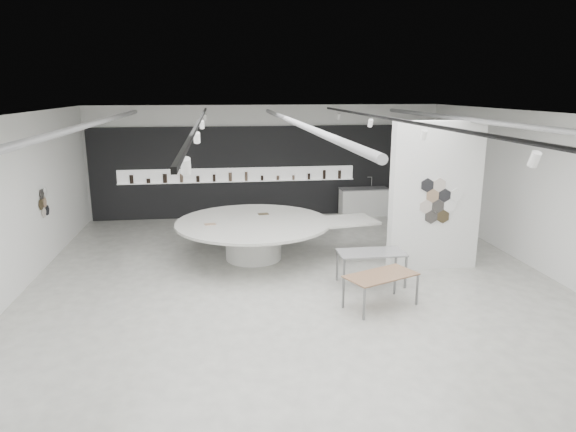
{
  "coord_description": "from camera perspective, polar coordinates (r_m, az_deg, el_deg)",
  "views": [
    {
      "loc": [
        -1.65,
        -10.51,
        4.32
      ],
      "look_at": [
        -0.06,
        1.2,
        1.38
      ],
      "focal_mm": 32.0,
      "sensor_mm": 36.0,
      "label": 1
    }
  ],
  "objects": [
    {
      "name": "room",
      "position": [
        10.86,
        0.65,
        2.02
      ],
      "size": [
        12.02,
        14.02,
        3.82
      ],
      "color": "beige",
      "rests_on": "ground"
    },
    {
      "name": "back_wall_display",
      "position": [
        17.73,
        -2.6,
        4.92
      ],
      "size": [
        11.8,
        0.27,
        3.1
      ],
      "color": "black",
      "rests_on": "ground"
    },
    {
      "name": "partition_column",
      "position": [
        12.86,
        16.04,
        2.1
      ],
      "size": [
        2.2,
        0.38,
        3.6
      ],
      "color": "white",
      "rests_on": "ground"
    },
    {
      "name": "display_island",
      "position": [
        13.32,
        -3.5,
        -2.01
      ],
      "size": [
        5.54,
        4.6,
        1.02
      ],
      "rotation": [
        0.0,
        0.0,
        0.17
      ],
      "color": "white",
      "rests_on": "ground"
    },
    {
      "name": "sample_table_wood",
      "position": [
        10.57,
        10.3,
        -6.68
      ],
      "size": [
        1.63,
        1.25,
        0.69
      ],
      "rotation": [
        0.0,
        0.0,
        0.41
      ],
      "color": "brown",
      "rests_on": "ground"
    },
    {
      "name": "sample_table_stone",
      "position": [
        11.7,
        9.25,
        -4.27
      ],
      "size": [
        1.49,
        0.75,
        0.76
      ],
      "rotation": [
        0.0,
        0.0,
        -0.0
      ],
      "color": "gray",
      "rests_on": "ground"
    },
    {
      "name": "kitchen_counter",
      "position": [
        18.15,
        8.4,
        1.59
      ],
      "size": [
        1.7,
        0.68,
        1.33
      ],
      "rotation": [
        0.0,
        0.0,
        0.01
      ],
      "color": "white",
      "rests_on": "ground"
    }
  ]
}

